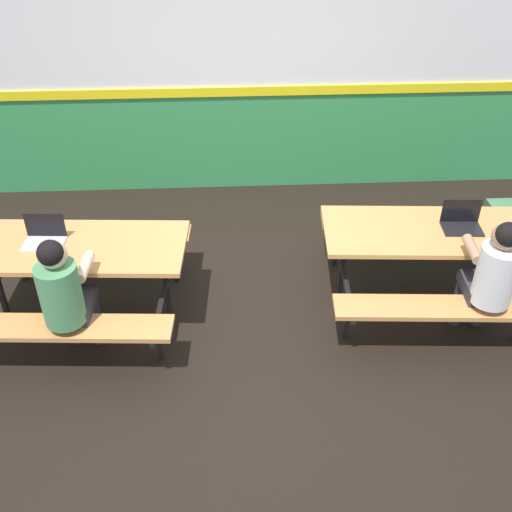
{
  "coord_description": "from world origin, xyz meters",
  "views": [
    {
      "loc": [
        -0.22,
        -4.0,
        3.48
      ],
      "look_at": [
        0.0,
        0.11,
        0.55
      ],
      "focal_mm": 42.8,
      "sensor_mm": 36.0,
      "label": 1
    }
  ],
  "objects_px": {
    "student_nearer": "(65,292)",
    "student_further": "(491,273)",
    "picnic_table_right": "(428,246)",
    "backpack_dark": "(499,222)",
    "laptop_dark": "(462,222)",
    "picnic_table_left": "(78,262)",
    "laptop_silver": "(44,237)"
  },
  "relations": [
    {
      "from": "student_further",
      "to": "backpack_dark",
      "type": "relative_size",
      "value": 2.74
    },
    {
      "from": "backpack_dark",
      "to": "laptop_silver",
      "type": "bearing_deg",
      "value": -167.72
    },
    {
      "from": "student_nearer",
      "to": "laptop_dark",
      "type": "xyz_separation_m",
      "value": [
        3.13,
        0.65,
        0.08
      ]
    },
    {
      "from": "picnic_table_left",
      "to": "student_further",
      "type": "bearing_deg",
      "value": -9.02
    },
    {
      "from": "student_further",
      "to": "backpack_dark",
      "type": "distance_m",
      "value": 1.72
    },
    {
      "from": "student_nearer",
      "to": "student_further",
      "type": "xyz_separation_m",
      "value": [
        3.18,
        0.05,
        0.0
      ]
    },
    {
      "from": "student_nearer",
      "to": "student_further",
      "type": "height_order",
      "value": "same"
    },
    {
      "from": "student_further",
      "to": "student_nearer",
      "type": "bearing_deg",
      "value": -179.09
    },
    {
      "from": "picnic_table_left",
      "to": "student_nearer",
      "type": "height_order",
      "value": "student_nearer"
    },
    {
      "from": "picnic_table_left",
      "to": "backpack_dark",
      "type": "xyz_separation_m",
      "value": [
        3.95,
        0.97,
        -0.36
      ]
    },
    {
      "from": "picnic_table_left",
      "to": "student_further",
      "type": "height_order",
      "value": "student_further"
    },
    {
      "from": "student_nearer",
      "to": "laptop_dark",
      "type": "bearing_deg",
      "value": 11.71
    },
    {
      "from": "picnic_table_right",
      "to": "student_further",
      "type": "distance_m",
      "value": 0.66
    },
    {
      "from": "picnic_table_right",
      "to": "student_nearer",
      "type": "height_order",
      "value": "student_nearer"
    },
    {
      "from": "picnic_table_left",
      "to": "laptop_silver",
      "type": "height_order",
      "value": "laptop_silver"
    },
    {
      "from": "picnic_table_left",
      "to": "laptop_dark",
      "type": "relative_size",
      "value": 5.44
    },
    {
      "from": "student_further",
      "to": "laptop_silver",
      "type": "bearing_deg",
      "value": 170.73
    },
    {
      "from": "student_further",
      "to": "backpack_dark",
      "type": "xyz_separation_m",
      "value": [
        0.74,
        1.47,
        -0.49
      ]
    },
    {
      "from": "student_nearer",
      "to": "backpack_dark",
      "type": "xyz_separation_m",
      "value": [
        3.92,
        1.53,
        -0.49
      ]
    },
    {
      "from": "picnic_table_right",
      "to": "student_nearer",
      "type": "bearing_deg",
      "value": -167.69
    },
    {
      "from": "backpack_dark",
      "to": "picnic_table_right",
      "type": "bearing_deg",
      "value": -139.21
    },
    {
      "from": "laptop_silver",
      "to": "backpack_dark",
      "type": "xyz_separation_m",
      "value": [
        4.19,
        0.91,
        -0.57
      ]
    },
    {
      "from": "student_further",
      "to": "laptop_dark",
      "type": "xyz_separation_m",
      "value": [
        -0.05,
        0.6,
        0.08
      ]
    },
    {
      "from": "student_further",
      "to": "laptop_dark",
      "type": "bearing_deg",
      "value": 94.37
    },
    {
      "from": "picnic_table_left",
      "to": "laptop_dark",
      "type": "bearing_deg",
      "value": 1.61
    },
    {
      "from": "student_further",
      "to": "laptop_dark",
      "type": "height_order",
      "value": "student_further"
    },
    {
      "from": "backpack_dark",
      "to": "student_further",
      "type": "bearing_deg",
      "value": -116.67
    },
    {
      "from": "laptop_dark",
      "to": "student_nearer",
      "type": "bearing_deg",
      "value": -168.29
    },
    {
      "from": "student_nearer",
      "to": "backpack_dark",
      "type": "height_order",
      "value": "student_nearer"
    },
    {
      "from": "student_further",
      "to": "laptop_silver",
      "type": "height_order",
      "value": "student_further"
    },
    {
      "from": "picnic_table_left",
      "to": "laptop_dark",
      "type": "height_order",
      "value": "laptop_dark"
    },
    {
      "from": "student_further",
      "to": "backpack_dark",
      "type": "height_order",
      "value": "student_further"
    }
  ]
}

